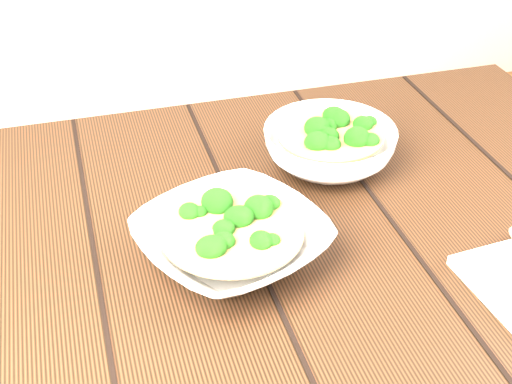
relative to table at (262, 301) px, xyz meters
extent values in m
cube|color=#311A0E|center=(0.00, 0.00, 0.10)|extent=(1.20, 0.80, 0.04)
cube|color=#311A0E|center=(0.54, 0.34, -0.28)|extent=(0.07, 0.07, 0.71)
imported|color=silver|center=(-0.05, -0.04, 0.15)|extent=(0.30, 0.30, 0.06)
cylinder|color=olive|center=(-0.05, -0.04, 0.17)|extent=(0.18, 0.18, 0.00)
ellipsoid|color=#287219|center=(-0.03, -0.03, 0.17)|extent=(0.04, 0.03, 0.03)
ellipsoid|color=#287219|center=(-0.04, 0.00, 0.17)|extent=(0.04, 0.03, 0.03)
ellipsoid|color=#287219|center=(-0.08, 0.01, 0.17)|extent=(0.04, 0.03, 0.03)
ellipsoid|color=#287219|center=(-0.08, -0.03, 0.17)|extent=(0.04, 0.03, 0.03)
ellipsoid|color=#287219|center=(-0.08, -0.07, 0.17)|extent=(0.04, 0.03, 0.03)
ellipsoid|color=#287219|center=(-0.05, -0.09, 0.17)|extent=(0.04, 0.03, 0.03)
ellipsoid|color=#287219|center=(-0.02, -0.06, 0.17)|extent=(0.04, 0.03, 0.03)
imported|color=silver|center=(0.15, 0.14, 0.15)|extent=(0.25, 0.25, 0.06)
cylinder|color=olive|center=(0.15, 0.14, 0.17)|extent=(0.16, 0.16, 0.00)
ellipsoid|color=#287219|center=(0.17, 0.15, 0.18)|extent=(0.03, 0.03, 0.03)
ellipsoid|color=#287219|center=(0.16, 0.17, 0.18)|extent=(0.03, 0.03, 0.03)
ellipsoid|color=#287219|center=(0.12, 0.18, 0.18)|extent=(0.03, 0.03, 0.03)
ellipsoid|color=#287219|center=(0.12, 0.14, 0.18)|extent=(0.03, 0.03, 0.03)
ellipsoid|color=#287219|center=(0.12, 0.12, 0.18)|extent=(0.03, 0.03, 0.03)
ellipsoid|color=#287219|center=(0.15, 0.09, 0.18)|extent=(0.03, 0.03, 0.03)
ellipsoid|color=#287219|center=(0.17, 0.13, 0.18)|extent=(0.03, 0.03, 0.03)
torus|color=black|center=(0.03, 0.03, 0.13)|extent=(0.10, 0.10, 0.02)
camera|label=1|loc=(-0.22, -0.72, 0.71)|focal=50.00mm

